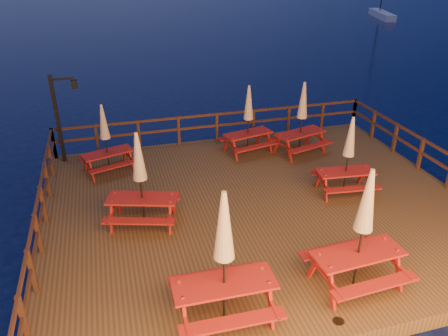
# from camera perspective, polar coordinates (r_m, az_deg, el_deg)

# --- Properties ---
(ground) EXTENTS (500.00, 500.00, 0.00)m
(ground) POSITION_cam_1_polar(r_m,az_deg,el_deg) (12.90, 4.61, -6.20)
(ground) COLOR #050631
(ground) RESTS_ON ground
(deck) EXTENTS (12.00, 10.00, 0.40)m
(deck) POSITION_cam_1_polar(r_m,az_deg,el_deg) (12.79, 4.65, -5.45)
(deck) COLOR #492F17
(deck) RESTS_ON ground
(deck_piles) EXTENTS (11.44, 9.44, 1.40)m
(deck_piles) POSITION_cam_1_polar(r_m,az_deg,el_deg) (13.06, 4.57, -7.30)
(deck_piles) COLOR #311D0F
(deck_piles) RESTS_ON ground
(railing) EXTENTS (11.80, 9.75, 1.10)m
(railing) POSITION_cam_1_polar(r_m,az_deg,el_deg) (13.80, 2.30, 1.74)
(railing) COLOR #311D0F
(railing) RESTS_ON deck
(lamp_post) EXTENTS (0.85, 0.18, 3.00)m
(lamp_post) POSITION_cam_1_polar(r_m,az_deg,el_deg) (15.49, -20.51, 7.01)
(lamp_post) COLOR black
(lamp_post) RESTS_ON deck
(sailboat) EXTENTS (3.04, 6.68, 9.86)m
(sailboat) POSITION_cam_1_polar(r_m,az_deg,el_deg) (54.18, 19.91, 18.31)
(sailboat) COLOR white
(sailboat) RESTS_ON ground
(picnic_table_0) EXTENTS (2.19, 1.98, 2.62)m
(picnic_table_0) POSITION_cam_1_polar(r_m,az_deg,el_deg) (11.33, -10.88, -1.32)
(picnic_table_0) COLOR maroon
(picnic_table_0) RESTS_ON deck
(picnic_table_1) EXTENTS (1.83, 1.56, 2.41)m
(picnic_table_1) POSITION_cam_1_polar(r_m,az_deg,el_deg) (13.14, 15.92, 1.69)
(picnic_table_1) COLOR maroon
(picnic_table_1) RESTS_ON deck
(picnic_table_2) EXTENTS (2.00, 1.77, 2.46)m
(picnic_table_2) POSITION_cam_1_polar(r_m,az_deg,el_deg) (15.35, 3.19, 6.48)
(picnic_table_2) COLOR maroon
(picnic_table_2) RESTS_ON deck
(picnic_table_3) EXTENTS (1.94, 1.75, 2.30)m
(picnic_table_3) POSITION_cam_1_polar(r_m,az_deg,el_deg) (14.43, -15.24, 3.83)
(picnic_table_3) COLOR maroon
(picnic_table_3) RESTS_ON deck
(picnic_table_4) EXTENTS (2.16, 1.94, 2.59)m
(picnic_table_4) POSITION_cam_1_polar(r_m,az_deg,el_deg) (15.50, 10.13, 6.56)
(picnic_table_4) COLOR maroon
(picnic_table_4) RESTS_ON deck
(picnic_table_5) EXTENTS (2.07, 1.74, 2.82)m
(picnic_table_5) POSITION_cam_1_polar(r_m,az_deg,el_deg) (9.48, 17.67, -7.50)
(picnic_table_5) COLOR maroon
(picnic_table_5) RESTS_ON deck
(picnic_table_6) EXTENTS (2.05, 1.70, 2.88)m
(picnic_table_6) POSITION_cam_1_polar(r_m,az_deg,el_deg) (8.26, 0.01, -11.45)
(picnic_table_6) COLOR maroon
(picnic_table_6) RESTS_ON deck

